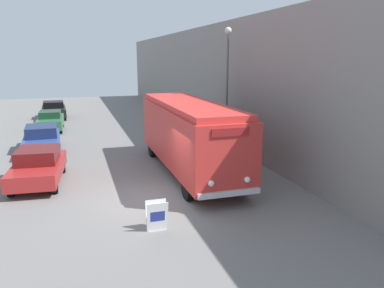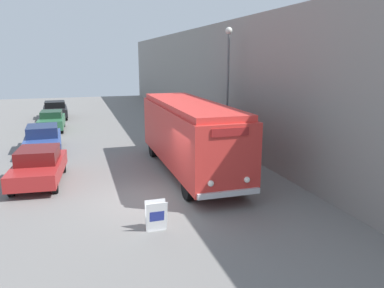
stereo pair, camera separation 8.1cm
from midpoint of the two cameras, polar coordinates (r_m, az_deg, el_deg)
The scene contains 9 objects.
ground_plane at distance 14.33m, azimuth -6.44°, elevation -8.47°, with size 80.00×80.00×0.00m, color slate.
building_wall_right at distance 24.80m, azimuth 3.77°, elevation 9.38°, with size 0.30×60.00×7.33m.
vintage_bus at distance 17.14m, azimuth -0.28°, elevation 1.68°, with size 2.45×9.59×3.28m.
sign_board at distance 11.78m, azimuth -5.26°, elevation -10.91°, with size 0.65×0.36×0.95m.
streetlamp at distance 20.36m, azimuth 5.61°, elevation 10.53°, with size 0.36×0.36×6.78m.
parked_car_near at distance 17.15m, azimuth -22.21°, elevation -3.08°, with size 2.23×4.37×1.50m.
parked_car_mid at distance 22.96m, azimuth -21.67°, elevation 0.80°, with size 2.11×4.76×1.46m.
parked_car_far at distance 29.29m, azimuth -20.51°, elevation 3.37°, with size 1.78×4.15×1.44m.
parked_car_distant at distance 35.07m, azimuth -20.05°, elevation 4.93°, with size 2.13×4.38×1.50m.
Camera 2 is at (-2.36, -13.13, 5.22)m, focal length 35.00 mm.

